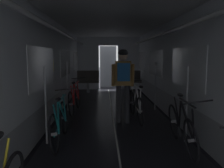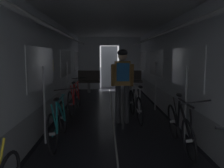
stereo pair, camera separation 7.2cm
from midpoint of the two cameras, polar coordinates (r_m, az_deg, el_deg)
The scene contains 8 objects.
train_car_shell at distance 5.67m, azimuth 0.60°, elevation 8.01°, with size 3.14×12.34×2.57m.
bench_seat_far_left at distance 10.21m, azimuth -5.40°, elevation 1.12°, with size 0.98×0.51×0.95m.
bench_seat_far_right at distance 10.25m, azimuth 4.70°, elevation 1.15°, with size 0.98×0.51×0.95m.
bicycle_teal at distance 4.43m, azimuth -12.40°, elevation -9.03°, with size 0.44×1.69×0.95m.
bicycle_red at distance 6.72m, azimuth -8.70°, elevation -3.52°, with size 0.44×1.69×0.95m.
bicycle_black at distance 4.23m, azimuth 16.59°, elevation -9.95°, with size 0.44×1.69×0.96m.
person_cyclist_aisle at distance 5.46m, azimuth 2.93°, elevation 1.47°, with size 0.53×0.39×1.73m.
bicycle_white_in_aisle at distance 5.86m, azimuth 6.08°, elevation -5.00°, with size 0.44×1.69×0.95m.
Camera 2 is at (-0.17, -2.06, 1.58)m, focal length 37.86 mm.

